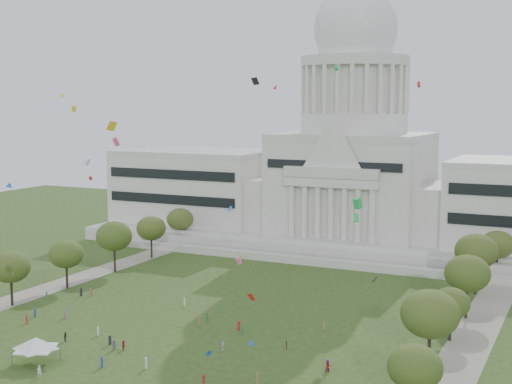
{
  "coord_description": "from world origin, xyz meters",
  "views": [
    {
      "loc": [
        66.79,
        -94.69,
        42.97
      ],
      "look_at": [
        0.0,
        45.0,
        24.0
      ],
      "focal_mm": 50.0,
      "sensor_mm": 36.0,
      "label": 1
    }
  ],
  "objects": [
    {
      "name": "row_tree_l_3",
      "position": [
        -44.09,
        33.92,
        8.21
      ],
      "size": [
        8.12,
        8.12,
        11.55
      ],
      "color": "black",
      "rests_on": "ground"
    },
    {
      "name": "row_tree_l_2",
      "position": [
        -45.04,
        17.3,
        8.51
      ],
      "size": [
        8.42,
        8.42,
        11.97
      ],
      "color": "black",
      "rests_on": "ground"
    },
    {
      "name": "row_tree_r_4",
      "position": [
        44.76,
        50.04,
        9.29
      ],
      "size": [
        9.19,
        9.19,
        13.06
      ],
      "color": "black",
      "rests_on": "ground"
    },
    {
      "name": "person_8",
      "position": [
        -19.04,
        3.98,
        0.84
      ],
      "size": [
        0.96,
        0.83,
        1.69
      ],
      "primitive_type": "imported",
      "rotation": [
        0.0,
        0.0,
        2.65
      ],
      "color": "#26262B",
      "rests_on": "ground"
    },
    {
      "name": "distant_crowd",
      "position": [
        -13.48,
        14.38,
        0.88
      ],
      "size": [
        64.02,
        37.58,
        1.92
      ],
      "color": "#B21E1E",
      "rests_on": "ground"
    },
    {
      "name": "person_0",
      "position": [
        29.14,
        11.06,
        0.98
      ],
      "size": [
        1.13,
        1.08,
        1.95
      ],
      "primitive_type": "imported",
      "rotation": [
        0.0,
        0.0,
        5.6
      ],
      "color": "#994C8C",
      "rests_on": "ground"
    },
    {
      "name": "row_tree_l_6",
      "position": [
        -46.87,
        89.14,
        8.27
      ],
      "size": [
        8.19,
        8.19,
        11.64
      ],
      "color": "black",
      "rests_on": "ground"
    },
    {
      "name": "row_tree_l_4",
      "position": [
        -44.08,
        52.42,
        9.39
      ],
      "size": [
        9.29,
        9.29,
        13.21
      ],
      "color": "black",
      "rests_on": "ground"
    },
    {
      "name": "row_tree_r_1",
      "position": [
        46.22,
        -1.75,
        7.66
      ],
      "size": [
        7.58,
        7.58,
        10.78
      ],
      "color": "black",
      "rests_on": "ground"
    },
    {
      "name": "row_tree_r_5",
      "position": [
        43.49,
        70.19,
        9.93
      ],
      "size": [
        9.82,
        9.82,
        13.96
      ],
      "color": "black",
      "rests_on": "ground"
    },
    {
      "name": "row_tree_r_2",
      "position": [
        44.17,
        17.44,
        9.66
      ],
      "size": [
        9.55,
        9.55,
        13.58
      ],
      "color": "black",
      "rests_on": "ground"
    },
    {
      "name": "row_tree_r_3",
      "position": [
        44.4,
        34.48,
        7.08
      ],
      "size": [
        7.01,
        7.01,
        9.98
      ],
      "color": "black",
      "rests_on": "ground"
    },
    {
      "name": "path_right",
      "position": [
        48.0,
        30.0,
        0.02
      ],
      "size": [
        8.0,
        160.0,
        0.04
      ],
      "primitive_type": "cube",
      "color": "gray",
      "rests_on": "ground"
    },
    {
      "name": "person_3",
      "position": [
        14.05,
        -3.26,
        0.88
      ],
      "size": [
        0.7,
        1.19,
        1.75
      ],
      "primitive_type": "imported",
      "rotation": [
        0.0,
        0.0,
        4.82
      ],
      "color": "#B21E1E",
      "rests_on": "ground"
    },
    {
      "name": "ground",
      "position": [
        0.0,
        0.0,
        0.0
      ],
      "size": [
        400.0,
        400.0,
        0.0
      ],
      "primitive_type": "plane",
      "color": "#2E4519",
      "rests_on": "ground"
    },
    {
      "name": "person_5",
      "position": [
        -6.58,
        4.55,
        0.89
      ],
      "size": [
        1.54,
        1.69,
        1.78
      ],
      "primitive_type": "imported",
      "rotation": [
        0.0,
        0.0,
        2.25
      ],
      "color": "#B21E1E",
      "rests_on": "ground"
    },
    {
      "name": "event_tent",
      "position": [
        -15.86,
        -7.01,
        3.55
      ],
      "size": [
        10.79,
        10.79,
        4.58
      ],
      "color": "#4C4C4C",
      "rests_on": "ground"
    },
    {
      "name": "row_tree_r_6",
      "position": [
        45.96,
        88.13,
        8.51
      ],
      "size": [
        8.42,
        8.42,
        11.97
      ],
      "color": "black",
      "rests_on": "ground"
    },
    {
      "name": "person_4",
      "position": [
        9.49,
        11.72,
        1.02
      ],
      "size": [
        0.8,
        1.27,
        2.03
      ],
      "primitive_type": "imported",
      "rotation": [
        0.0,
        0.0,
        4.58
      ],
      "color": "silver",
      "rests_on": "ground"
    },
    {
      "name": "person_2",
      "position": [
        29.54,
        10.32,
        0.96
      ],
      "size": [
        1.1,
        1.0,
        1.93
      ],
      "primitive_type": "imported",
      "rotation": [
        0.0,
        0.0,
        0.59
      ],
      "color": "#B21E1E",
      "rests_on": "ground"
    },
    {
      "name": "capitol",
      "position": [
        0.0,
        113.59,
        22.3
      ],
      "size": [
        160.0,
        64.5,
        91.3
      ],
      "color": "#B9B7AE",
      "rests_on": "ground"
    },
    {
      "name": "kite_swarm",
      "position": [
        2.67,
        8.82,
        28.29
      ],
      "size": [
        85.27,
        100.42,
        65.23
      ],
      "color": "red",
      "rests_on": "ground"
    },
    {
      "name": "person_10",
      "position": [
        19.1,
        17.61,
        0.75
      ],
      "size": [
        0.59,
        0.93,
        1.5
      ],
      "primitive_type": "imported",
      "rotation": [
        0.0,
        0.0,
        1.71
      ],
      "color": "olive",
      "rests_on": "ground"
    },
    {
      "name": "person_7",
      "position": [
        -11.13,
        -11.53,
        0.96
      ],
      "size": [
        0.85,
        0.87,
        1.93
      ],
      "primitive_type": "imported",
      "rotation": [
        0.0,
        0.0,
        3.97
      ],
      "color": "silver",
      "rests_on": "ground"
    },
    {
      "name": "path_left",
      "position": [
        -48.0,
        30.0,
        0.02
      ],
      "size": [
        8.0,
        160.0,
        0.04
      ],
      "primitive_type": "cube",
      "color": "gray",
      "rests_on": "ground"
    },
    {
      "name": "row_tree_l_5",
      "position": [
        -45.22,
        71.01,
        8.42
      ],
      "size": [
        8.33,
        8.33,
        11.85
      ],
      "color": "black",
      "rests_on": "ground"
    }
  ]
}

